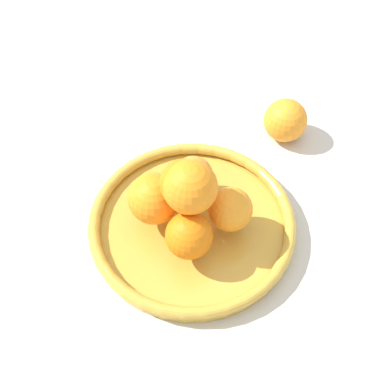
{
  "coord_description": "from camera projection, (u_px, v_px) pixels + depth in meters",
  "views": [
    {
      "loc": [
        0.15,
        0.44,
        0.72
      ],
      "look_at": [
        0.0,
        0.0,
        0.1
      ],
      "focal_mm": 50.0,
      "sensor_mm": 36.0,
      "label": 1
    }
  ],
  "objects": [
    {
      "name": "fruit_bowl",
      "position": [
        192.0,
        224.0,
        0.84
      ],
      "size": [
        0.33,
        0.33,
        0.03
      ],
      "color": "gold",
      "rests_on": "ground_plane"
    },
    {
      "name": "stray_orange",
      "position": [
        285.0,
        120.0,
        0.95
      ],
      "size": [
        0.08,
        0.08,
        0.08
      ],
      "primitive_type": "sphere",
      "color": "orange",
      "rests_on": "ground_plane"
    },
    {
      "name": "ground_plane",
      "position": [
        192.0,
        230.0,
        0.86
      ],
      "size": [
        4.0,
        4.0,
        0.0
      ],
      "primitive_type": "plane",
      "color": "beige"
    },
    {
      "name": "orange_pile",
      "position": [
        187.0,
        198.0,
        0.78
      ],
      "size": [
        0.18,
        0.17,
        0.14
      ],
      "color": "orange",
      "rests_on": "fruit_bowl"
    }
  ]
}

